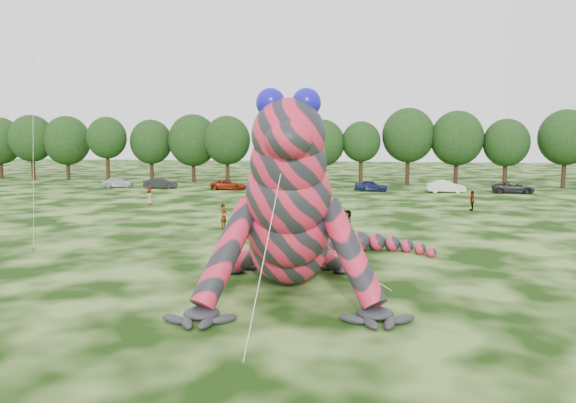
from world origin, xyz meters
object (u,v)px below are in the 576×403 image
(car_3, at_px, (300,187))
(spectator_3, at_px, (472,201))
(tree_13, at_px, (565,149))
(car_4, at_px, (371,186))
(car_1, at_px, (160,183))
(tree_3, at_px, (107,149))
(car_6, at_px, (513,187))
(inflatable_gecko, at_px, (289,189))
(tree_11, at_px, (457,148))
(tree_6, at_px, (227,150))
(tree_10, at_px, (408,146))
(car_5, at_px, (446,186))
(tree_4, at_px, (151,150))
(tree_0, at_px, (0,148))
(tree_2, at_px, (67,148))
(tree_8, at_px, (322,152))
(spectator_0, at_px, (224,216))
(tree_1, at_px, (32,147))
(car_2, at_px, (229,185))
(tree_7, at_px, (280,150))
(tree_5, at_px, (193,148))
(spectator_1, at_px, (277,213))
(spectator_5, at_px, (347,223))
(car_0, at_px, (118,182))
(tree_12, at_px, (506,153))
(tree_9, at_px, (361,153))
(spectator_4, at_px, (149,197))

(car_3, relative_size, spectator_3, 2.57)
(tree_13, relative_size, car_4, 2.51)
(car_4, bearing_deg, car_1, 92.85)
(tree_3, distance_m, car_6, 55.65)
(inflatable_gecko, xyz_separation_m, car_1, (-23.33, 42.03, -3.78))
(tree_11, bearing_deg, tree_6, -177.24)
(tree_10, bearing_deg, car_5, -67.09)
(tree_4, xyz_separation_m, car_1, (5.37, -10.20, -3.83))
(tree_0, relative_size, tree_2, 0.99)
(tree_8, height_order, car_5, tree_8)
(tree_3, height_order, spectator_0, tree_3)
(tree_1, height_order, car_2, tree_1)
(tree_2, xyz_separation_m, car_2, (27.92, -10.56, -4.18))
(spectator_3, bearing_deg, tree_7, -134.91)
(spectator_3, bearing_deg, car_2, -116.90)
(tree_2, distance_m, tree_5, 19.90)
(car_5, height_order, spectator_1, spectator_1)
(tree_0, height_order, tree_10, tree_10)
(car_4, bearing_deg, spectator_5, 179.25)
(tree_4, height_order, car_2, tree_4)
(tree_5, bearing_deg, spectator_3, -35.58)
(car_0, distance_m, car_1, 5.96)
(tree_10, relative_size, car_5, 2.33)
(car_3, bearing_deg, tree_11, -70.05)
(tree_11, height_order, car_4, tree_11)
(tree_13, distance_m, car_3, 34.93)
(tree_5, relative_size, tree_12, 1.09)
(car_1, relative_size, car_2, 0.92)
(car_6, bearing_deg, tree_13, -44.71)
(inflatable_gecko, distance_m, tree_1, 70.06)
(tree_9, bearing_deg, tree_4, 177.45)
(tree_2, relative_size, spectator_0, 5.17)
(tree_6, distance_m, car_3, 16.00)
(tree_13, bearing_deg, tree_5, 178.51)
(car_4, bearing_deg, spectator_1, 166.10)
(tree_1, xyz_separation_m, tree_2, (5.34, 0.71, -0.08))
(tree_6, height_order, spectator_0, tree_6)
(tree_12, bearing_deg, car_2, -164.80)
(tree_10, distance_m, spectator_5, 40.82)
(tree_12, distance_m, spectator_4, 46.57)
(car_1, xyz_separation_m, spectator_3, (36.24, -15.18, 0.22))
(tree_9, height_order, car_2, tree_9)
(tree_3, relative_size, car_5, 2.09)
(tree_9, bearing_deg, car_0, -164.77)
(tree_7, xyz_separation_m, car_2, (-5.01, -8.60, -4.10))
(inflatable_gecko, height_order, car_6, inflatable_gecko)
(car_2, bearing_deg, tree_0, 73.32)
(inflatable_gecko, height_order, spectator_5, inflatable_gecko)
(tree_4, distance_m, spectator_0, 44.25)
(car_1, xyz_separation_m, car_4, (26.83, 0.58, -0.01))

